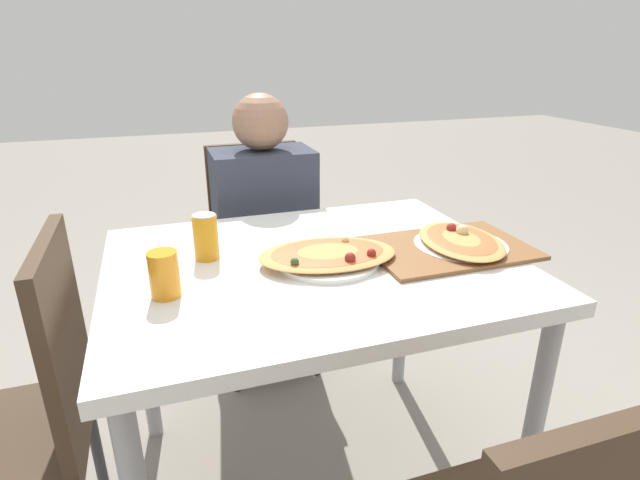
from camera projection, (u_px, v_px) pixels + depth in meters
ground_plane at (315, 476)px, 1.63m from camera, size 14.00×14.00×0.00m
dining_table at (314, 288)px, 1.38m from camera, size 1.08×0.85×0.77m
chair_far_seated at (261, 245)px, 2.11m from camera, size 0.40×0.40×0.93m
chair_side_left at (26, 413)px, 1.15m from camera, size 0.40×0.40×0.93m
person_seated at (265, 218)px, 1.94m from camera, size 0.38×0.27×1.15m
pizza_main at (328, 256)px, 1.33m from camera, size 0.39×0.28×0.05m
soda_can at (206, 237)px, 1.34m from camera, size 0.07×0.07×0.12m
drink_glass at (164, 274)px, 1.14m from camera, size 0.07×0.07×0.11m
serving_tray at (448, 248)px, 1.41m from camera, size 0.45×0.30×0.01m
pizza_second at (461, 242)px, 1.42m from camera, size 0.26×0.34×0.06m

